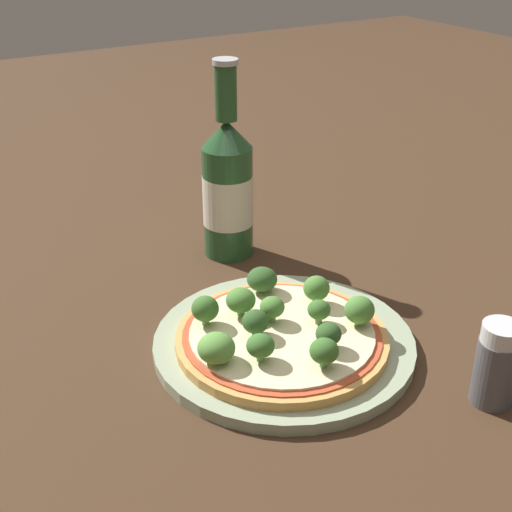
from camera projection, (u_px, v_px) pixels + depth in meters
The scene contains 17 objects.
ground_plane at pixel (287, 351), 0.70m from camera, with size 3.00×3.00×0.00m, color #3D2819.
plate at pixel (286, 343), 0.70m from camera, with size 0.26×0.26×0.01m.
pizza at pixel (279, 335), 0.69m from camera, with size 0.21×0.21×0.01m.
broccoli_floret_0 at pixel (241, 300), 0.70m from camera, with size 0.03×0.03×0.03m.
broccoli_floret_1 at pixel (319, 310), 0.69m from camera, with size 0.02×0.02×0.02m.
broccoli_floret_2 at pixel (262, 279), 0.74m from camera, with size 0.03×0.03×0.03m.
broccoli_floret_3 at pixel (329, 334), 0.65m from camera, with size 0.02×0.02×0.03m.
broccoli_floret_4 at pixel (359, 310), 0.69m from camera, with size 0.03×0.03×0.03m.
broccoli_floret_5 at pixel (316, 288), 0.72m from camera, with size 0.03×0.03×0.03m.
broccoli_floret_6 at pixel (260, 346), 0.63m from camera, with size 0.03×0.03×0.03m.
broccoli_floret_7 at pixel (272, 307), 0.69m from camera, with size 0.02×0.02×0.03m.
broccoli_floret_8 at pixel (324, 351), 0.63m from camera, with size 0.03×0.03×0.03m.
broccoli_floret_9 at pixel (216, 348), 0.63m from camera, with size 0.03×0.03×0.03m.
broccoli_floret_10 at pixel (256, 322), 0.67m from camera, with size 0.03×0.03×0.03m.
broccoli_floret_11 at pixel (205, 309), 0.69m from camera, with size 0.03×0.03×0.03m.
beer_bottle at pixel (228, 187), 0.85m from camera, with size 0.06×0.06×0.24m.
pepper_shaker at pixel (496, 365), 0.61m from camera, with size 0.04×0.04×0.08m.
Camera 1 is at (-0.33, -0.48, 0.41)m, focal length 50.00 mm.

